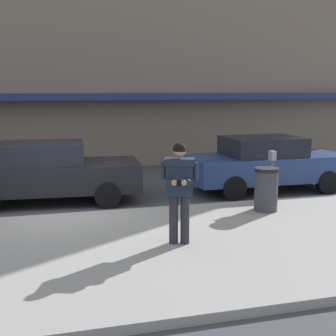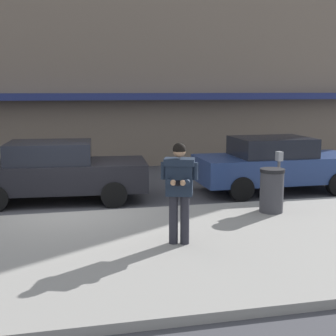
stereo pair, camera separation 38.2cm
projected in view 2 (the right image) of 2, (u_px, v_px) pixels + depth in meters
ground_plane at (68, 216)px, 10.67m from camera, size 80.00×80.00×0.00m
sidewalk at (129, 251)px, 8.14m from camera, size 32.00×5.30×0.14m
curb_paint_line at (111, 212)px, 10.94m from camera, size 28.00×0.12×0.01m
parked_sedan_mid at (56, 171)px, 11.93m from camera, size 4.63×2.19×1.54m
parked_sedan_far at (276, 164)px, 13.08m from camera, size 4.51×1.95×1.54m
man_texting_on_phone at (179, 182)px, 8.12m from camera, size 0.62×0.64×1.81m
parking_meter at (279, 170)px, 11.01m from camera, size 0.12×0.18×1.27m
trash_bin at (272, 190)px, 10.38m from camera, size 0.55×0.55×0.98m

